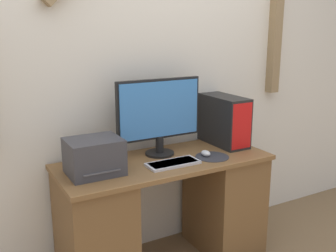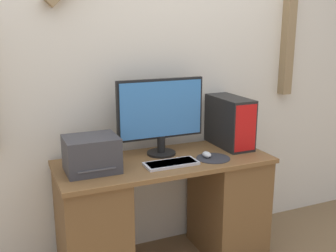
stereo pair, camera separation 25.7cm
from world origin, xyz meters
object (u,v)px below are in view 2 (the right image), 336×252
computer_tower (228,121)px  printer (92,154)px  mouse (207,154)px  monitor (161,113)px  keyboard (172,163)px

computer_tower → printer: size_ratio=1.43×
mouse → computer_tower: (0.29, 0.20, 0.16)m
monitor → mouse: monitor is taller
monitor → mouse: size_ratio=7.63×
monitor → computer_tower: 0.55m
monitor → computer_tower: size_ratio=1.35×
mouse → printer: bearing=175.4°
keyboard → mouse: (0.27, 0.03, 0.01)m
monitor → printer: (-0.52, -0.14, -0.19)m
keyboard → computer_tower: bearing=22.7°
mouse → keyboard: bearing=-172.9°
monitor → keyboard: monitor is taller
monitor → computer_tower: monitor is taller
computer_tower → monitor: bearing=-179.7°
mouse → monitor: bearing=141.8°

